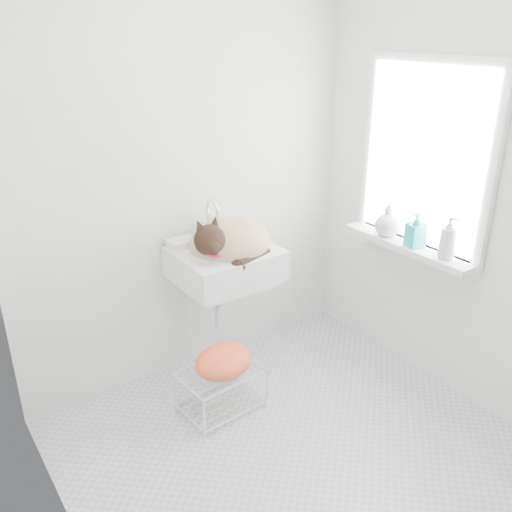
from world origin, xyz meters
TOP-DOWN VIEW (x-y plane):
  - floor at (0.00, 0.00)m, footprint 2.20×2.00m
  - back_wall at (0.00, 1.00)m, footprint 2.20×0.02m
  - right_wall at (1.10, 0.00)m, footprint 0.02×2.00m
  - left_wall at (-1.10, 0.00)m, footprint 0.02×2.00m
  - window_glass at (1.09, 0.20)m, footprint 0.01×0.80m
  - window_frame at (1.07, 0.20)m, footprint 0.04×0.90m
  - windowsill at (1.01, 0.20)m, footprint 0.16×0.88m
  - sink at (0.08, 0.74)m, footprint 0.57×0.50m
  - faucet at (0.08, 0.92)m, footprint 0.21×0.14m
  - cat at (0.09, 0.72)m, footprint 0.50×0.40m
  - wire_rack at (-0.14, 0.47)m, footprint 0.45×0.33m
  - towel at (-0.13, 0.44)m, footprint 0.38×0.30m
  - bottle_a at (1.00, -0.07)m, footprint 0.10×0.10m
  - bottle_b at (1.00, 0.14)m, footprint 0.11×0.11m
  - bottle_c at (1.00, 0.36)m, footprint 0.21×0.21m

SIDE VIEW (x-z plane):
  - floor at x=0.00m, z-range -0.01..0.01m
  - wire_rack at x=-0.14m, z-range 0.02..0.28m
  - towel at x=-0.13m, z-range 0.22..0.36m
  - windowsill at x=1.01m, z-range 0.81..0.85m
  - sink at x=0.08m, z-range 0.74..0.96m
  - bottle_a at x=1.00m, z-range 0.75..0.95m
  - bottle_b at x=1.00m, z-range 0.75..0.95m
  - bottle_c at x=1.00m, z-range 0.75..0.95m
  - cat at x=0.09m, z-range 0.73..1.05m
  - faucet at x=0.08m, z-range 0.89..1.09m
  - back_wall at x=0.00m, z-range 0.00..2.50m
  - right_wall at x=1.10m, z-range 0.00..2.50m
  - left_wall at x=-1.10m, z-range 0.00..2.50m
  - window_glass at x=1.09m, z-range 0.85..1.85m
  - window_frame at x=1.07m, z-range 0.80..1.90m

